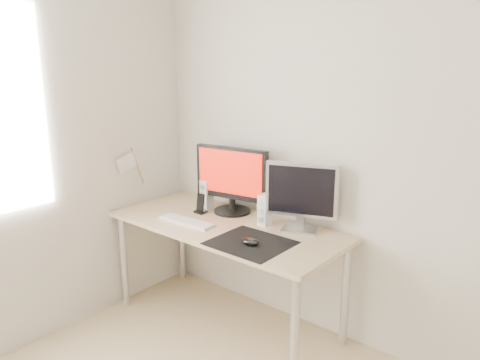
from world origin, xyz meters
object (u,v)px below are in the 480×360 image
Objects in this scene: second_monitor at (301,194)px; speaker_left at (206,194)px; phone_dock at (201,207)px; main_monitor at (232,178)px; speaker_right at (265,210)px; mouse at (250,242)px; desk at (226,235)px; keyboard at (187,221)px.

speaker_left is (-0.78, -0.04, -0.14)m from second_monitor.
main_monitor is at bearing 41.65° from phone_dock.
speaker_left and speaker_right have the same top height.
mouse is 0.65m from main_monitor.
phone_dock is (-0.16, -0.15, -0.21)m from main_monitor.
desk is at bearing -154.86° from second_monitor.
speaker_right is (-0.14, 0.33, 0.08)m from mouse.
desk is 3.67× the size of second_monitor.
speaker_right reaches higher than phone_dock.
speaker_right is (0.33, -0.06, -0.15)m from main_monitor.
second_monitor is 0.78m from keyboard.
phone_dock is at bearing 108.54° from keyboard.
desk is at bearing -26.85° from speaker_left.
second_monitor reaches higher than desk.
mouse is 0.41m from desk.
second_monitor reaches higher than speaker_right.
speaker_right is (0.55, -0.03, 0.00)m from speaker_left.
main_monitor is (-0.12, 0.20, 0.33)m from desk.
keyboard is (-0.21, -0.15, 0.09)m from desk.
second_monitor is 2.09× the size of speaker_left.
speaker_right is at bearing -3.14° from speaker_left.
phone_dock is (-0.28, 0.05, 0.12)m from desk.
phone_dock reaches higher than keyboard.
main_monitor is 3.94× the size of phone_dock.
keyboard is 3.05× the size of phone_dock.
speaker_left reaches higher than keyboard.
second_monitor is at bearing 25.14° from desk.
second_monitor reaches higher than phone_dock.
main_monitor reaches higher than mouse.
speaker_right is at bearing -163.18° from second_monitor.
mouse is 0.57× the size of speaker_right.
speaker_left is at bearing 110.35° from keyboard.
second_monitor is at bearing 0.82° from main_monitor.
mouse is 0.68m from phone_dock.
second_monitor reaches higher than keyboard.
speaker_left is (-0.68, 0.36, 0.08)m from mouse.
main_monitor reaches higher than second_monitor.
mouse is at bearing -39.47° from main_monitor.
speaker_right is (0.21, 0.14, 0.18)m from desk.
phone_dock is at bearing -168.08° from second_monitor.
second_monitor is (0.44, 0.21, 0.32)m from desk.
speaker_left is at bearing 176.86° from speaker_right.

